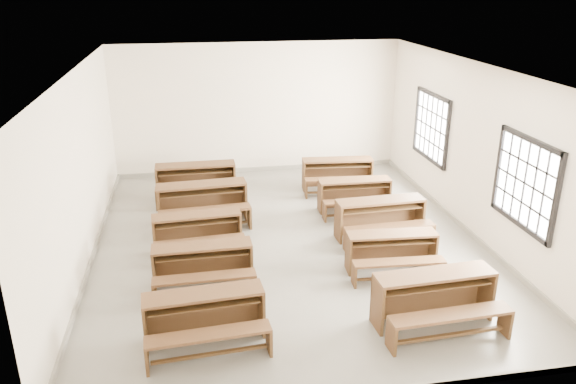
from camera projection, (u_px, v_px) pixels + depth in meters
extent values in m
plane|color=slate|center=(288.00, 242.00, 10.43)|extent=(8.50, 8.50, 0.00)
cube|color=silver|center=(288.00, 70.00, 9.30)|extent=(7.00, 8.50, 0.05)
cube|color=beige|center=(258.00, 109.00, 13.75)|extent=(7.00, 0.05, 3.20)
cube|color=beige|center=(357.00, 278.00, 5.98)|extent=(7.00, 0.05, 3.20)
cube|color=beige|center=(82.00, 171.00, 9.30)|extent=(0.05, 8.50, 3.20)
cube|color=beige|center=(472.00, 150.00, 10.43)|extent=(0.05, 8.50, 3.20)
cube|color=gray|center=(259.00, 169.00, 14.31)|extent=(7.00, 0.04, 0.10)
cube|color=gray|center=(93.00, 255.00, 9.85)|extent=(0.04, 8.50, 0.10)
cube|color=gray|center=(463.00, 226.00, 10.98)|extent=(0.04, 8.50, 0.10)
cube|color=white|center=(526.00, 183.00, 8.77)|extent=(0.02, 1.50, 1.30)
cube|color=black|center=(532.00, 140.00, 8.52)|extent=(0.06, 1.62, 0.08)
cube|color=black|center=(519.00, 223.00, 9.01)|extent=(0.06, 1.62, 0.08)
cube|color=black|center=(556.00, 201.00, 8.04)|extent=(0.06, 0.08, 1.46)
cube|color=black|center=(499.00, 167.00, 9.49)|extent=(0.06, 0.08, 1.46)
cube|color=white|center=(432.00, 127.00, 12.08)|extent=(0.02, 1.50, 1.30)
cube|color=black|center=(434.00, 95.00, 11.84)|extent=(0.06, 1.62, 0.08)
cube|color=black|center=(428.00, 157.00, 12.33)|extent=(0.06, 1.62, 0.08)
cube|color=black|center=(447.00, 136.00, 11.35)|extent=(0.06, 0.08, 1.46)
cube|color=black|center=(417.00, 118.00, 12.81)|extent=(0.06, 0.08, 1.46)
cube|color=brown|center=(203.00, 294.00, 7.39)|extent=(1.62, 0.51, 0.04)
cube|color=brown|center=(203.00, 310.00, 7.68)|extent=(1.60, 0.15, 0.68)
cube|color=#462C18|center=(145.00, 325.00, 7.34)|extent=(0.07, 0.40, 0.68)
cube|color=#462C18|center=(261.00, 309.00, 7.70)|extent=(0.07, 0.40, 0.68)
cube|color=#462C18|center=(204.00, 304.00, 7.42)|extent=(1.49, 0.40, 0.02)
cube|color=brown|center=(209.00, 334.00, 7.05)|extent=(1.61, 0.39, 0.04)
cube|color=#462C18|center=(147.00, 358.00, 6.95)|extent=(0.06, 0.28, 0.38)
cube|color=#462C18|center=(269.00, 339.00, 7.31)|extent=(0.06, 0.28, 0.38)
cube|color=#462C18|center=(210.00, 354.00, 7.16)|extent=(1.48, 0.16, 0.04)
cube|color=brown|center=(202.00, 246.00, 8.76)|extent=(1.56, 0.41, 0.04)
cube|color=brown|center=(202.00, 261.00, 9.04)|extent=(1.56, 0.06, 0.66)
cube|color=#462C18|center=(154.00, 270.00, 8.75)|extent=(0.05, 0.39, 0.66)
cube|color=#462C18|center=(251.00, 262.00, 9.01)|extent=(0.05, 0.39, 0.66)
cube|color=#462C18|center=(202.00, 254.00, 8.79)|extent=(1.45, 0.32, 0.02)
cube|color=brown|center=(204.00, 277.00, 8.42)|extent=(1.56, 0.30, 0.04)
cube|color=#462C18|center=(154.00, 294.00, 8.36)|extent=(0.04, 0.27, 0.37)
cube|color=#462C18|center=(255.00, 284.00, 8.63)|extent=(0.04, 0.27, 0.37)
cube|color=#462C18|center=(205.00, 294.00, 8.53)|extent=(1.44, 0.07, 0.04)
cube|color=brown|center=(196.00, 215.00, 9.91)|extent=(1.58, 0.49, 0.04)
cube|color=brown|center=(197.00, 229.00, 10.20)|extent=(1.56, 0.14, 0.66)
cube|color=#462C18|center=(154.00, 237.00, 9.87)|extent=(0.07, 0.39, 0.66)
cube|color=#462C18|center=(239.00, 229.00, 10.21)|extent=(0.07, 0.39, 0.66)
cube|color=#462C18|center=(197.00, 222.00, 9.94)|extent=(1.46, 0.39, 0.02)
cube|color=brown|center=(200.00, 241.00, 9.58)|extent=(1.57, 0.38, 0.04)
cube|color=#462C18|center=(155.00, 257.00, 9.49)|extent=(0.06, 0.27, 0.37)
cube|color=#462C18|center=(244.00, 247.00, 9.83)|extent=(0.06, 0.27, 0.37)
cube|color=#462C18|center=(201.00, 256.00, 9.69)|extent=(1.44, 0.15, 0.04)
cube|color=brown|center=(201.00, 185.00, 11.11)|extent=(1.79, 0.55, 0.04)
cube|color=brown|center=(202.00, 200.00, 11.43)|extent=(1.76, 0.16, 0.75)
cube|color=#462C18|center=(159.00, 207.00, 11.06)|extent=(0.07, 0.44, 0.75)
cube|color=#462C18|center=(245.00, 199.00, 11.44)|extent=(0.07, 0.44, 0.75)
cube|color=#462C18|center=(202.00, 192.00, 11.15)|extent=(1.65, 0.43, 0.02)
cube|color=brown|center=(205.00, 210.00, 10.74)|extent=(1.78, 0.42, 0.04)
cube|color=#462C18|center=(160.00, 225.00, 10.63)|extent=(0.06, 0.31, 0.42)
cube|color=#462C18|center=(250.00, 217.00, 11.01)|extent=(0.06, 0.31, 0.42)
cube|color=#462C18|center=(206.00, 226.00, 10.86)|extent=(1.63, 0.16, 0.04)
cube|color=brown|center=(195.00, 165.00, 12.31)|extent=(1.74, 0.44, 0.04)
cube|color=brown|center=(196.00, 179.00, 12.63)|extent=(1.74, 0.05, 0.74)
cube|color=#462C18|center=(157.00, 184.00, 12.32)|extent=(0.04, 0.43, 0.74)
cube|color=#462C18|center=(234.00, 179.00, 12.59)|extent=(0.04, 0.43, 0.74)
cube|color=#462C18|center=(196.00, 172.00, 12.35)|extent=(1.61, 0.33, 0.02)
cube|color=brown|center=(197.00, 187.00, 11.94)|extent=(1.74, 0.31, 0.04)
cube|color=#462C18|center=(157.00, 200.00, 11.88)|extent=(0.04, 0.30, 0.41)
cube|color=#462C18|center=(237.00, 195.00, 12.16)|extent=(0.04, 0.30, 0.41)
cube|color=#462C18|center=(197.00, 201.00, 12.06)|extent=(1.61, 0.06, 0.04)
cube|color=brown|center=(435.00, 274.00, 7.78)|extent=(1.73, 0.52, 0.04)
cube|color=brown|center=(427.00, 291.00, 8.09)|extent=(1.71, 0.13, 0.73)
cube|color=#462C18|center=(377.00, 306.00, 7.74)|extent=(0.06, 0.43, 0.73)
cube|color=#462C18|center=(486.00, 291.00, 8.09)|extent=(0.06, 0.43, 0.73)
cube|color=#462C18|center=(435.00, 285.00, 7.81)|extent=(1.59, 0.40, 0.02)
cube|color=brown|center=(451.00, 315.00, 7.42)|extent=(1.72, 0.39, 0.04)
cube|color=#462C18|center=(391.00, 337.00, 7.32)|extent=(0.06, 0.30, 0.41)
cube|color=#462C18|center=(505.00, 321.00, 7.67)|extent=(0.06, 0.30, 0.41)
cube|color=#462C18|center=(449.00, 335.00, 7.53)|extent=(1.58, 0.14, 0.04)
cube|color=brown|center=(392.00, 234.00, 9.24)|extent=(1.51, 0.46, 0.04)
cube|color=brown|center=(388.00, 248.00, 9.52)|extent=(1.49, 0.13, 0.63)
cube|color=#462C18|center=(348.00, 254.00, 9.28)|extent=(0.06, 0.37, 0.63)
cube|color=#462C18|center=(433.00, 250.00, 9.44)|extent=(0.06, 0.37, 0.63)
cube|color=#462C18|center=(392.00, 242.00, 9.27)|extent=(1.39, 0.36, 0.02)
cube|color=brown|center=(399.00, 262.00, 8.92)|extent=(1.50, 0.35, 0.04)
cube|color=#462C18|center=(354.00, 275.00, 8.91)|extent=(0.05, 0.26, 0.35)
cube|color=#462C18|center=(442.00, 270.00, 9.06)|extent=(0.05, 0.26, 0.35)
cube|color=#462C18|center=(398.00, 277.00, 9.02)|extent=(1.37, 0.13, 0.04)
cube|color=brown|center=(381.00, 200.00, 10.43)|extent=(1.68, 0.48, 0.04)
cube|color=brown|center=(376.00, 215.00, 10.73)|extent=(1.66, 0.11, 0.71)
cube|color=#462C18|center=(338.00, 223.00, 10.40)|extent=(0.06, 0.42, 0.71)
cube|color=#462C18|center=(419.00, 215.00, 10.73)|extent=(0.06, 0.42, 0.71)
cube|color=#462C18|center=(381.00, 208.00, 10.46)|extent=(1.55, 0.38, 0.02)
cube|color=brown|center=(390.00, 227.00, 10.08)|extent=(1.67, 0.36, 0.04)
cube|color=#462C18|center=(347.00, 242.00, 9.99)|extent=(0.05, 0.29, 0.39)
cube|color=#462C18|center=(431.00, 234.00, 10.32)|extent=(0.05, 0.29, 0.39)
cube|color=#462C18|center=(389.00, 242.00, 10.19)|extent=(1.54, 0.12, 0.04)
cube|color=brown|center=(355.00, 180.00, 11.68)|extent=(1.52, 0.41, 0.04)
cube|color=brown|center=(352.00, 193.00, 11.95)|extent=(1.51, 0.07, 0.64)
cube|color=#462C18|center=(320.00, 197.00, 11.69)|extent=(0.05, 0.38, 0.64)
cube|color=#462C18|center=(388.00, 194.00, 11.90)|extent=(0.05, 0.38, 0.64)
cube|color=#462C18|center=(355.00, 187.00, 11.71)|extent=(1.40, 0.32, 0.02)
cube|color=brown|center=(360.00, 201.00, 11.35)|extent=(1.51, 0.30, 0.04)
cube|color=#462C18|center=(324.00, 212.00, 11.32)|extent=(0.04, 0.26, 0.36)
cube|color=#462C18|center=(394.00, 208.00, 11.52)|extent=(0.04, 0.26, 0.36)
cube|color=#462C18|center=(360.00, 214.00, 11.45)|extent=(1.39, 0.08, 0.04)
cube|color=brown|center=(338.00, 160.00, 12.87)|extent=(1.64, 0.54, 0.04)
cube|color=brown|center=(336.00, 172.00, 13.16)|extent=(1.60, 0.18, 0.68)
cube|color=#462C18|center=(304.00, 176.00, 12.93)|extent=(0.07, 0.40, 0.68)
cube|color=#462C18|center=(370.00, 174.00, 13.06)|extent=(0.07, 0.40, 0.68)
cube|color=#462C18|center=(338.00, 166.00, 12.90)|extent=(1.51, 0.43, 0.02)
cube|color=brown|center=(341.00, 179.00, 12.51)|extent=(1.62, 0.42, 0.04)
cube|color=#462C18|center=(306.00, 189.00, 12.52)|extent=(0.06, 0.28, 0.38)
cube|color=#462C18|center=(375.00, 187.00, 12.66)|extent=(0.06, 0.28, 0.38)
cube|color=#462C18|center=(341.00, 192.00, 12.62)|extent=(1.49, 0.18, 0.04)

